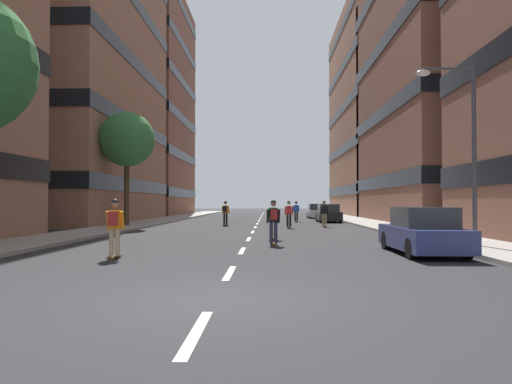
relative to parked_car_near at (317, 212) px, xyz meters
The scene contains 20 objects.
ground_plane 13.18m from the parked_car_near, 116.72° to the right, with size 173.08×173.08×0.00m, color #28282B.
sidewalk_left 16.72m from the parked_car_near, 150.81° to the right, with size 3.11×79.33×0.14m, color #9E9991.
sidewalk_right 8.62m from the parked_car_near, 71.33° to the right, with size 3.11×79.33×0.14m, color #9E9991.
lane_markings 11.73m from the parked_car_near, 120.36° to the right, with size 0.16×67.20×0.01m.
building_left_mid 31.34m from the parked_car_near, 157.70° to the right, with size 16.20×21.22×35.84m.
building_left_far 29.92m from the parked_car_near, 155.42° to the left, with size 16.20×18.28×28.69m.
building_right_mid 19.06m from the parked_car_near, 38.78° to the right, with size 16.20×20.98×22.44m.
building_right_far 20.71m from the parked_car_near, 41.85° to the left, with size 16.20×23.29×26.06m.
parked_car_near is the anchor object (origin of this frame).
parked_car_mid 33.46m from the parked_car_near, 90.00° to the right, with size 1.82×4.40×1.52m.
parked_car_far 9.56m from the parked_car_near, 90.00° to the right, with size 1.82×4.40×1.52m.
street_tree_near 23.61m from the parked_car_near, 129.30° to the right, with size 3.70×3.70×7.65m.
streetlamp_right 31.97m from the parked_car_near, 86.26° to the right, with size 2.13×0.30×6.50m.
skater_0 17.79m from the parked_car_near, 117.11° to the right, with size 0.57×0.92×1.78m.
skater_1 28.20m from the parked_car_near, 99.79° to the right, with size 0.56×0.92×1.78m.
skater_2 19.10m from the parked_car_near, 101.19° to the right, with size 0.54×0.90×1.78m.
skater_3 9.67m from the parked_car_near, 106.15° to the right, with size 0.55×0.92×1.78m.
skater_4 36.31m from the parked_car_near, 105.27° to the right, with size 0.53×0.90×1.78m.
skater_5 30.95m from the parked_car_near, 98.94° to the right, with size 0.55×0.92×1.78m.
skater_6 17.22m from the parked_car_near, 94.15° to the right, with size 0.55×0.91×1.78m.
Camera 1 is at (0.94, -7.94, 1.68)m, focal length 32.30 mm.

